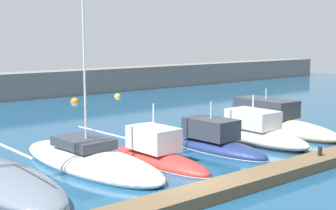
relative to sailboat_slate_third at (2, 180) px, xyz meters
The scene contains 11 objects.
ground_plane 7.66m from the sailboat_slate_third, 41.07° to the right, with size 120.00×120.00×0.00m, color navy.
dock_pier 8.64m from the sailboat_slate_third, 48.07° to the right, with size 30.40×1.42×0.49m, color brown.
sailboat_slate_third is the anchor object (origin of this frame).
sailboat_white_fourth 4.54m from the sailboat_slate_third, ahead, with size 3.89×10.43×17.01m.
motorboat_red_fifth 7.44m from the sailboat_slate_third, ahead, with size 1.93×6.94×3.31m.
motorboat_navy_sixth 11.50m from the sailboat_slate_third, ahead, with size 2.35×6.89×3.03m.
motorboat_ivory_seventh 14.70m from the sailboat_slate_third, ahead, with size 2.39×6.88×2.97m.
motorboat_sand_eighth 18.25m from the sailboat_slate_third, ahead, with size 3.21×9.84×3.19m.
mooring_buoy_yellow 30.46m from the sailboat_slate_third, 47.12° to the left, with size 0.66×0.66×0.66m, color yellow.
mooring_buoy_orange 26.38m from the sailboat_slate_third, 54.53° to the left, with size 0.80×0.80×0.80m, color orange.
dock_bollard 14.51m from the sailboat_slate_third, 26.31° to the right, with size 0.20×0.20×0.44m, color black.
Camera 1 is at (-12.95, -14.19, 6.17)m, focal length 52.06 mm.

